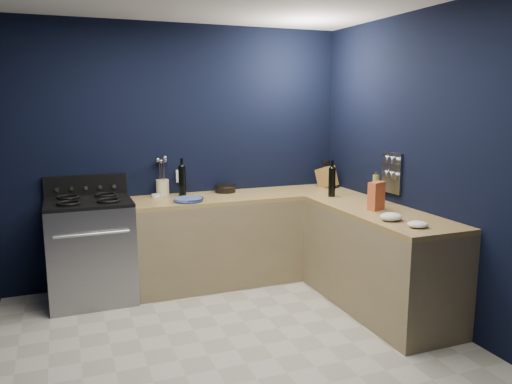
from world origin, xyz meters
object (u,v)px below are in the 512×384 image
gas_range (91,252)px  knife_block (327,177)px  plate_stack (188,200)px  crouton_bag (376,196)px  utensil_crock (163,187)px

gas_range → knife_block: knife_block is taller
gas_range → plate_stack: 1.02m
knife_block → crouton_bag: size_ratio=0.89×
knife_block → utensil_crock: bearing=154.2°
plate_stack → knife_block: knife_block is taller
utensil_crock → knife_block: bearing=-5.5°
plate_stack → knife_block: size_ratio=1.24×
gas_range → crouton_bag: bearing=-25.0°
plate_stack → utensil_crock: 0.44m
gas_range → crouton_bag: size_ratio=3.74×
gas_range → utensil_crock: size_ratio=5.71×
gas_range → knife_block: (2.51, 0.09, 0.55)m
utensil_crock → crouton_bag: size_ratio=0.66×
gas_range → utensil_crock: utensil_crock is taller
knife_block → plate_stack: bearing=167.8°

